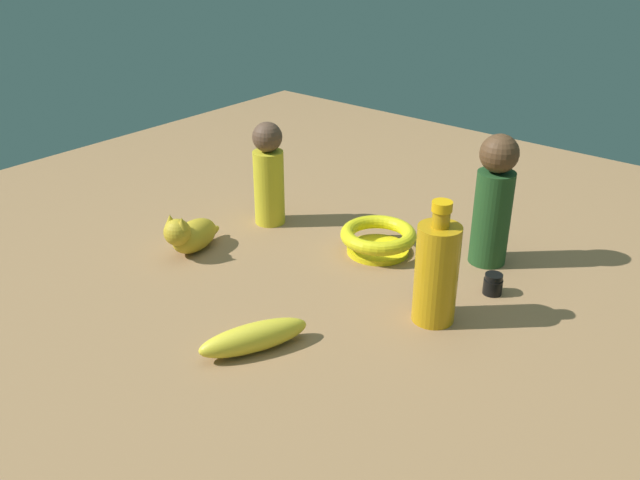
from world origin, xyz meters
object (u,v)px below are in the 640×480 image
Objects in this scene: nail_polish_jar at (493,284)px; bowl at (378,238)px; person_figure_child at (494,200)px; cat_figurine at (190,234)px; person_figure_adult at (269,174)px; banana at (254,337)px; bottle_tall at (436,272)px.

nail_polish_jar is 0.25m from bowl.
person_figure_child reaches higher than cat_figurine.
bowl is at bearing 179.80° from nail_polish_jar.
person_figure_adult is (-0.44, -0.13, -0.02)m from person_figure_child.
cat_figurine reaches higher than bowl.
person_figure_adult is at bearing -115.18° from banana.
bowl is 0.26m from bottle_tall.
bowl is 0.37m from cat_figurine.
banana is at bearing -49.50° from person_figure_adult.
person_figure_child is at bearing -171.47° from banana.
nail_polish_jar is 0.52m from person_figure_adult.
person_figure_child is at bearing 16.84° from person_figure_adult.
nail_polish_jar is at bearing 74.73° from bottle_tall.
person_figure_adult reaches higher than banana.
person_figure_child reaches higher than banana.
person_figure_child is (-0.06, 0.10, 0.11)m from nail_polish_jar.
person_figure_adult reaches higher than nail_polish_jar.
bottle_tall is (0.03, -0.24, -0.04)m from person_figure_child.
nail_polish_jar is 0.44m from banana.
bowl reaches higher than banana.
cat_figurine is at bearing -91.12° from banana.
person_figure_child is at bearing 96.22° from bottle_tall.
banana is at bearing -83.52° from bowl.
bottle_tall is (0.21, -0.14, 0.06)m from bowl.
banana is at bearing -105.79° from person_figure_child.
nail_polish_jar is at bearing -0.20° from bowl.
person_figure_child is 0.52m from banana.
person_figure_adult is (-0.30, 0.36, 0.09)m from banana.
banana is (-0.14, -0.49, -0.10)m from person_figure_child.
cat_figurine is 0.67× the size of person_figure_adult.
nail_polish_jar is 0.16m from bottle_tall.
person_figure_adult is at bearing -176.43° from nail_polish_jar.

